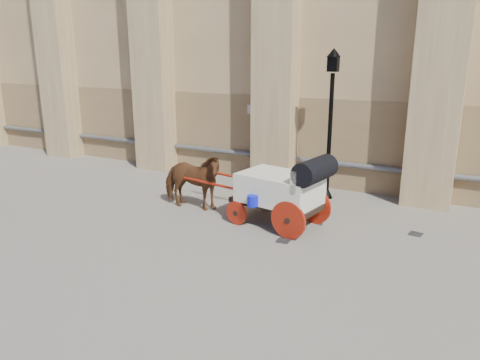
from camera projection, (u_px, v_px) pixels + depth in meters
The scene contains 6 objects.
ground at pixel (256, 221), 12.89m from camera, with size 90.00×90.00×0.00m, color #6E675D.
horse at pixel (192, 181), 13.64m from camera, with size 0.92×2.02×1.71m, color brown.
carriage at pixel (284, 188), 12.22m from camera, with size 4.66×2.00×1.98m.
street_lamp at pixel (330, 121), 14.23m from camera, with size 0.43×0.43×4.59m.
drain_grate_near at pixel (283, 241), 11.53m from camera, with size 0.32×0.32×0.01m, color black.
drain_grate_far at pixel (416, 234), 11.95m from camera, with size 0.32×0.32×0.01m, color black.
Camera 1 is at (5.10, -10.98, 4.58)m, focal length 35.00 mm.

